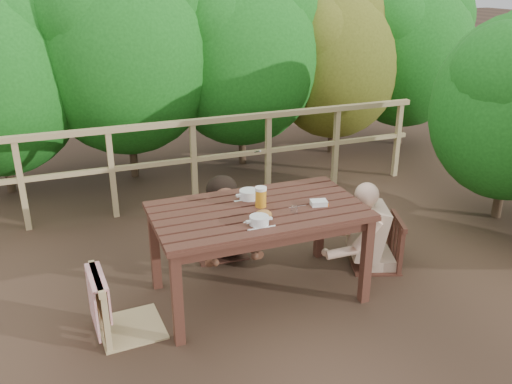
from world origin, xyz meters
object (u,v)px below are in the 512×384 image
object	(u,v)px
bread_roll	(263,215)
tumbler	(294,210)
soup_near	(259,221)
butter_tub	(319,204)
table	(258,253)
chair_far	(219,208)
chair_right	(378,221)
soup_far	(249,195)
diner_right	(383,198)
chair_left	(126,273)
woman	(218,191)
beer_glass	(261,198)

from	to	relation	value
bread_roll	tumbler	size ratio (longest dim) A/B	2.07
soup_near	butter_tub	xyz separation A→B (m)	(0.57, 0.16, -0.01)
table	chair_far	xyz separation A→B (m)	(-0.08, 0.80, 0.08)
table	soup_near	size ratio (longest dim) A/B	6.86
chair_right	soup_far	distance (m)	1.24
diner_right	bread_roll	world-z (taller)	diner_right
chair_far	bread_roll	world-z (taller)	chair_far
soup_far	soup_near	bearing A→B (deg)	-101.59
bread_roll	diner_right	bearing A→B (deg)	11.73
chair_left	chair_right	xyz separation A→B (m)	(2.24, 0.18, -0.04)
soup_near	butter_tub	size ratio (longest dim) A/B	1.85
table	butter_tub	bearing A→B (deg)	-13.90
butter_tub	chair_left	bearing A→B (deg)	-168.71
chair_far	butter_tub	size ratio (longest dim) A/B	7.10
soup_near	bread_roll	distance (m)	0.11
tumbler	chair_right	bearing A→B (deg)	14.46
woman	bread_roll	size ratio (longest dim) A/B	9.19
chair_far	chair_left	bearing A→B (deg)	-134.33
diner_right	butter_tub	distance (m)	0.77
soup_near	tumbler	bearing A→B (deg)	17.36
soup_near	tumbler	size ratio (longest dim) A/B	3.63
tumbler	table	bearing A→B (deg)	143.72
table	bread_roll	distance (m)	0.46
table	butter_tub	world-z (taller)	butter_tub
woman	beer_glass	xyz separation A→B (m)	(0.12, -0.79, 0.22)
bread_roll	chair_far	bearing A→B (deg)	92.99
woman	tumbler	bearing A→B (deg)	110.73
chair_far	soup_near	world-z (taller)	chair_far
butter_tub	woman	bearing A→B (deg)	132.30
table	chair_right	size ratio (longest dim) A/B	1.89
woman	tumbler	xyz separation A→B (m)	(0.32, -0.99, 0.17)
diner_right	table	bearing A→B (deg)	113.20
diner_right	soup_near	distance (m)	1.35
bread_roll	woman	bearing A→B (deg)	92.93
diner_right	soup_far	distance (m)	1.22
diner_right	beer_glass	size ratio (longest dim) A/B	7.38
soup_near	soup_far	xyz separation A→B (m)	(0.10, 0.49, 0.00)
soup_far	bread_roll	bearing A→B (deg)	-94.85
chair_left	diner_right	xyz separation A→B (m)	(2.27, 0.18, 0.17)
soup_far	tumbler	xyz separation A→B (m)	(0.23, -0.38, -0.01)
woman	soup_far	size ratio (longest dim) A/B	4.80
woman	beer_glass	world-z (taller)	woman
diner_right	bread_roll	size ratio (longest dim) A/B	9.54
soup_far	beer_glass	distance (m)	0.19
beer_glass	tumbler	bearing A→B (deg)	-44.25
chair_right	beer_glass	xyz separation A→B (m)	(-1.14, -0.05, 0.42)
table	soup_near	xyz separation A→B (m)	(-0.10, -0.27, 0.42)
chair_left	butter_tub	bearing A→B (deg)	-93.42
bread_roll	butter_tub	world-z (taller)	bread_roll
chair_far	soup_far	size ratio (longest dim) A/B	3.51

